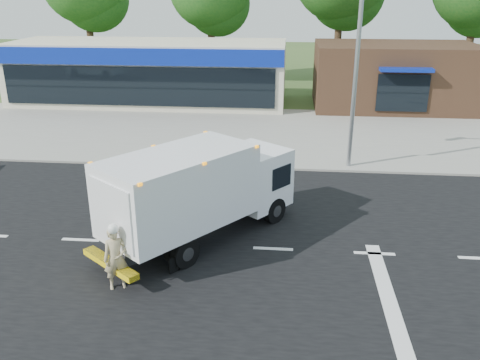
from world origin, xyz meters
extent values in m
plane|color=#385123|center=(0.00, 0.00, 0.00)|extent=(120.00, 120.00, 0.00)
cube|color=black|center=(0.00, 0.00, 0.00)|extent=(60.00, 14.00, 0.02)
cube|color=gray|center=(0.00, 8.20, 0.06)|extent=(60.00, 2.40, 0.12)
cube|color=gray|center=(0.00, 14.00, 0.01)|extent=(60.00, 9.00, 0.02)
cube|color=silver|center=(-6.00, 0.00, 0.02)|extent=(1.20, 0.15, 0.01)
cube|color=silver|center=(-3.00, 0.00, 0.02)|extent=(1.20, 0.15, 0.01)
cube|color=silver|center=(0.00, 0.00, 0.02)|extent=(1.20, 0.15, 0.01)
cube|color=silver|center=(3.00, 0.00, 0.02)|extent=(1.20, 0.15, 0.01)
cube|color=silver|center=(6.00, 0.00, 0.02)|extent=(1.20, 0.15, 0.01)
cube|color=silver|center=(3.00, -3.00, 0.02)|extent=(0.40, 7.00, 0.01)
cube|color=black|center=(-2.76, -0.18, 0.64)|extent=(3.54, 4.16, 0.32)
cube|color=white|center=(-0.75, 2.38, 1.42)|extent=(2.68, 2.65, 1.92)
cube|color=black|center=(-0.22, 3.06, 1.60)|extent=(1.45, 1.18, 0.82)
cube|color=white|center=(-2.76, -0.18, 1.92)|extent=(4.55, 4.95, 2.15)
cube|color=silver|center=(-4.18, -1.99, 1.88)|extent=(1.47, 1.17, 1.74)
cube|color=yellow|center=(-4.28, -2.12, 0.50)|extent=(1.93, 1.61, 0.16)
cube|color=orange|center=(-2.76, -0.18, 2.97)|extent=(4.47, 4.83, 0.07)
cylinder|color=black|center=(-1.41, 2.95, 0.44)|extent=(0.76, 0.86, 0.88)
cylinder|color=black|center=(-0.04, 1.88, 0.44)|extent=(0.76, 0.86, 0.88)
cylinder|color=black|center=(-3.87, -0.11, 0.44)|extent=(0.76, 0.86, 0.88)
cylinder|color=black|center=(-2.43, -1.24, 0.44)|extent=(0.76, 0.86, 0.88)
imported|color=tan|center=(-3.98, -2.45, 0.87)|extent=(0.75, 0.65, 1.74)
sphere|color=white|center=(-3.98, -2.45, 1.71)|extent=(0.28, 0.28, 0.28)
cube|color=beige|center=(-9.00, 20.00, 2.00)|extent=(18.00, 6.00, 4.00)
cube|color=#092195|center=(-9.00, 16.95, 3.40)|extent=(18.00, 0.30, 1.00)
cube|color=black|center=(-9.00, 16.95, 1.60)|extent=(17.00, 0.12, 2.40)
cube|color=#382316|center=(7.00, 20.00, 2.00)|extent=(10.00, 6.00, 4.00)
cube|color=#092195|center=(7.00, 16.90, 2.90)|extent=(3.00, 1.20, 0.20)
cube|color=black|center=(7.00, 16.95, 1.50)|extent=(3.00, 0.12, 2.20)
cylinder|color=gray|center=(3.00, 7.60, 4.00)|extent=(0.18, 0.18, 8.00)
cylinder|color=#332114|center=(-16.00, 28.00, 3.67)|extent=(0.56, 0.56, 7.35)
cylinder|color=#332114|center=(-6.00, 28.00, 3.43)|extent=(0.56, 0.56, 6.86)
sphere|color=#164F19|center=(-5.50, 28.50, 6.08)|extent=(5.10, 5.10, 5.10)
cylinder|color=#332114|center=(4.00, 28.00, 3.92)|extent=(0.56, 0.56, 7.84)
cylinder|color=#332114|center=(14.00, 28.00, 3.50)|extent=(0.56, 0.56, 7.00)
camera|label=1|loc=(0.30, -13.56, 7.44)|focal=38.00mm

